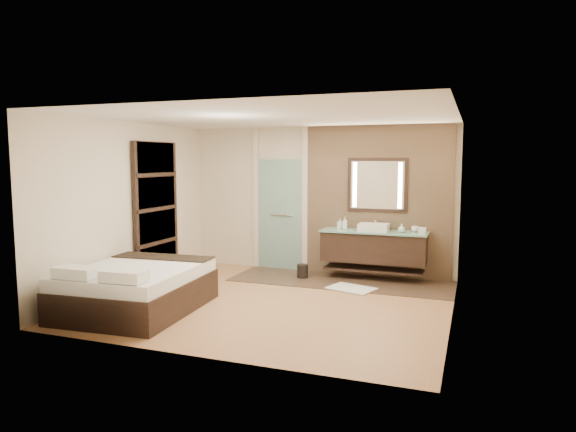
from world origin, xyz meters
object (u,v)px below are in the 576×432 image
at_px(waste_bin, 302,271).
at_px(mirror_unit, 377,185).
at_px(bed, 136,288).
at_px(vanity, 374,247).

bearing_deg(waste_bin, mirror_unit, 24.98).
bearing_deg(bed, vanity, 43.39).
distance_m(mirror_unit, bed, 4.44).
xyz_separation_m(mirror_unit, bed, (-2.75, -3.21, -1.33)).
bearing_deg(vanity, mirror_unit, 90.00).
height_order(mirror_unit, bed, mirror_unit).
bearing_deg(mirror_unit, bed, -130.54).
xyz_separation_m(mirror_unit, waste_bin, (-1.20, -0.56, -1.53)).
bearing_deg(bed, waste_bin, 55.86).
bearing_deg(waste_bin, bed, -120.26).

